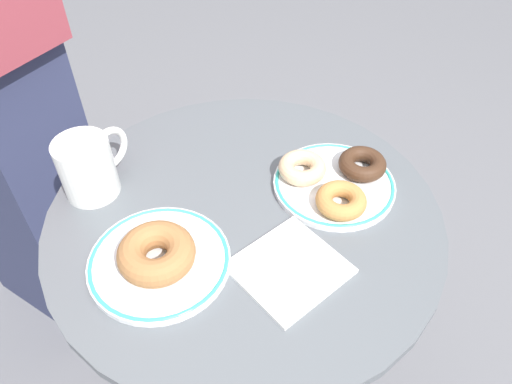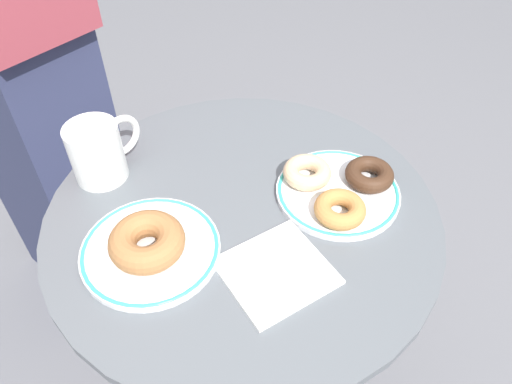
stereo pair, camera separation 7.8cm
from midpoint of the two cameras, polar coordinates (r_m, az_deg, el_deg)
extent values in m
cylinder|color=#565B60|center=(0.80, -4.17, -2.94)|extent=(0.63, 0.63, 0.02)
cylinder|color=#565B60|center=(1.09, -3.15, -15.76)|extent=(0.06, 0.06, 0.71)
cylinder|color=white|center=(0.74, -14.15, -8.01)|extent=(0.21, 0.21, 0.01)
torus|color=#38B2A8|center=(0.74, -14.19, -7.86)|extent=(0.20, 0.20, 0.01)
cylinder|color=white|center=(0.83, 6.38, 0.75)|extent=(0.20, 0.20, 0.01)
torus|color=#38B2A8|center=(0.83, 6.39, 0.91)|extent=(0.20, 0.20, 0.01)
torus|color=#A36B3D|center=(0.72, -14.59, -7.07)|extent=(0.15, 0.15, 0.04)
torus|color=#422819|center=(0.84, 9.65, 3.10)|extent=(0.11, 0.11, 0.03)
torus|color=#E0B789|center=(0.83, 2.68, 2.71)|extent=(0.11, 0.11, 0.03)
torus|color=#BC7F42|center=(0.78, 7.00, -1.12)|extent=(0.11, 0.11, 0.03)
cube|color=white|center=(0.71, 0.73, -9.00)|extent=(0.16, 0.15, 0.01)
cylinder|color=white|center=(0.85, -21.57, 2.47)|extent=(0.09, 0.09, 0.10)
torus|color=white|center=(0.86, -19.17, 4.64)|extent=(0.08, 0.04, 0.08)
cube|color=#2D3351|center=(1.41, -26.70, 0.02)|extent=(0.36, 0.43, 0.88)
camera|label=1|loc=(0.04, -92.87, -2.88)|focal=34.51mm
camera|label=2|loc=(0.04, 87.13, 2.88)|focal=34.51mm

